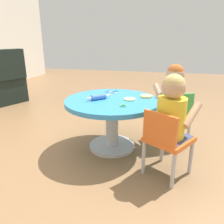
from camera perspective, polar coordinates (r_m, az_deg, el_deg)
name	(u,v)px	position (r m, az deg, el deg)	size (l,w,h in m)	color
ground_plane	(112,147)	(2.20, 0.00, -9.01)	(10.00, 10.00, 0.00)	olive
craft_table	(112,112)	(2.05, 0.00, 0.06)	(0.86, 0.86, 0.48)	silver
child_chair_left	(166,139)	(1.70, 13.91, -6.92)	(0.41, 0.41, 0.54)	#B7B7BC
seated_child_left	(172,109)	(1.65, 15.26, 0.66)	(0.44, 0.41, 0.51)	#3F4772
child_chair_right	(173,114)	(2.25, 15.60, -0.55)	(0.40, 0.40, 0.54)	#B7B7BC
seated_child_right	(173,91)	(2.22, 15.63, 5.30)	(0.43, 0.39, 0.51)	#3F4772
rolling_pin	(99,97)	(2.01, -3.52, 3.92)	(0.18, 0.18, 0.05)	#3F72CC
craft_scissors	(110,92)	(2.29, -0.45, 5.25)	(0.11, 0.14, 0.01)	silver
playdough_blob_0	(130,99)	(2.01, 4.64, 3.33)	(0.11, 0.11, 0.01)	#B2E58C
playdough_blob_1	(146,96)	(2.11, 8.91, 4.03)	(0.11, 0.11, 0.02)	#F2CC72
cookie_cutter_0	(123,106)	(1.82, 2.89, 1.63)	(0.06, 0.06, 0.01)	#4CB259
cookie_cutter_1	(116,91)	(2.32, 0.98, 5.48)	(0.05, 0.05, 0.01)	#3F99D8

